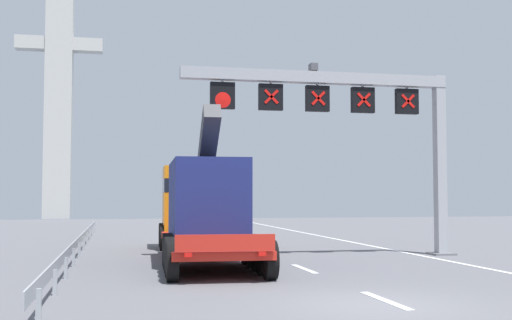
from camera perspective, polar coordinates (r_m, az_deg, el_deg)
name	(u,v)px	position (r m, az deg, el deg)	size (l,w,h in m)	color
ground	(376,305)	(14.50, 10.43, -12.36)	(112.00, 112.00, 0.00)	#5B5B60
lane_markings	(246,246)	(30.65, -0.87, -7.54)	(0.20, 48.09, 0.01)	silver
edge_line_right	(405,253)	(27.89, 12.89, -7.89)	(0.20, 63.00, 0.01)	silver
overhead_lane_gantry	(352,109)	(25.86, 8.35, 4.47)	(10.90, 0.90, 7.47)	#9EA0A5
heavy_haul_truck_red	(200,205)	(25.40, -4.93, -3.95)	(3.49, 14.14, 5.30)	red
guardrail_left	(80,240)	(27.35, -15.10, -6.79)	(0.13, 31.99, 0.76)	#999EA3
bridge_pylon_distant	(59,74)	(73.23, -16.84, 7.19)	(9.00, 2.00, 29.99)	#B7B7B2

